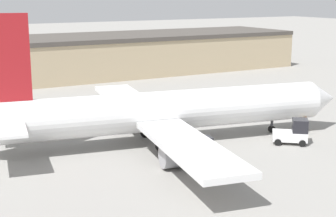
{
  "coord_description": "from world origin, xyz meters",
  "views": [
    {
      "loc": [
        -23.11,
        -41.56,
        14.1
      ],
      "look_at": [
        0.0,
        0.0,
        3.37
      ],
      "focal_mm": 55.0,
      "sensor_mm": 36.0,
      "label": 1
    }
  ],
  "objects_px": {
    "belt_loader_truck": "(196,150)",
    "ground_crew_worker": "(305,124)",
    "baggage_tug": "(293,133)",
    "airplane": "(157,111)"
  },
  "relations": [
    {
      "from": "baggage_tug",
      "to": "belt_loader_truck",
      "type": "relative_size",
      "value": 1.08
    },
    {
      "from": "airplane",
      "to": "belt_loader_truck",
      "type": "xyz_separation_m",
      "value": [
        0.32,
        -6.44,
        -2.12
      ]
    },
    {
      "from": "belt_loader_truck",
      "to": "ground_crew_worker",
      "type": "bearing_deg",
      "value": 22.21
    },
    {
      "from": "airplane",
      "to": "belt_loader_truck",
      "type": "distance_m",
      "value": 6.79
    },
    {
      "from": "baggage_tug",
      "to": "belt_loader_truck",
      "type": "bearing_deg",
      "value": -140.55
    },
    {
      "from": "airplane",
      "to": "ground_crew_worker",
      "type": "height_order",
      "value": "airplane"
    },
    {
      "from": "airplane",
      "to": "ground_crew_worker",
      "type": "bearing_deg",
      "value": -4.42
    },
    {
      "from": "airplane",
      "to": "ground_crew_worker",
      "type": "relative_size",
      "value": 22.22
    },
    {
      "from": "ground_crew_worker",
      "to": "belt_loader_truck",
      "type": "relative_size",
      "value": 0.52
    },
    {
      "from": "belt_loader_truck",
      "to": "airplane",
      "type": "bearing_deg",
      "value": 105.33
    }
  ]
}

